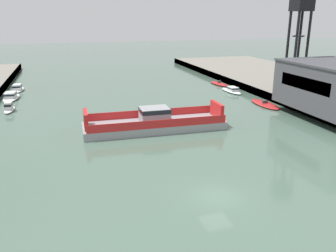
# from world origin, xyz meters

# --- Properties ---
(ground_plane) EXTENTS (400.00, 400.00, 0.00)m
(ground_plane) POSITION_xyz_m (0.00, 0.00, 0.00)
(ground_plane) COLOR #4C6656
(chain_ferry) EXTENTS (19.80, 6.12, 3.30)m
(chain_ferry) POSITION_xyz_m (-0.48, 20.13, 1.01)
(chain_ferry) COLOR #939399
(chain_ferry) RESTS_ON ground
(moored_boat_near_left) EXTENTS (2.98, 8.38, 0.88)m
(moored_boat_near_left) POSITION_xyz_m (22.01, 28.23, 0.20)
(moored_boat_near_left) COLOR red
(moored_boat_near_left) RESTS_ON ground
(moored_boat_mid_right) EXTENTS (1.76, 5.18, 1.62)m
(moored_boat_mid_right) POSITION_xyz_m (-21.40, 36.69, 0.61)
(moored_boat_mid_right) COLOR white
(moored_boat_mid_right) RESTS_ON ground
(moored_boat_far_left) EXTENTS (2.81, 6.91, 1.01)m
(moored_boat_far_left) POSITION_xyz_m (22.27, 48.43, 0.27)
(moored_boat_far_left) COLOR red
(moored_boat_far_left) RESTS_ON ground
(moored_boat_far_right) EXTENTS (2.55, 7.13, 1.21)m
(moored_boat_far_right) POSITION_xyz_m (21.39, 40.03, 0.45)
(moored_boat_far_right) COLOR white
(moored_boat_far_right) RESTS_ON ground
(moored_boat_upstream_a) EXTENTS (3.20, 8.00, 1.47)m
(moored_boat_upstream_a) POSITION_xyz_m (-22.25, 46.15, 0.55)
(moored_boat_upstream_a) COLOR white
(moored_boat_upstream_a) RESTS_ON ground
(moored_boat_upstream_b) EXTENTS (2.79, 6.75, 1.49)m
(moored_boat_upstream_b) POSITION_xyz_m (-21.90, 54.17, 0.57)
(moored_boat_upstream_b) COLOR white
(moored_boat_upstream_b) RESTS_ON ground
(crane_tower) EXTENTS (2.99, 2.99, 17.62)m
(crane_tower) POSITION_xyz_m (27.13, 27.64, 14.96)
(crane_tower) COLOR black
(crane_tower) RESTS_ON quay_right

